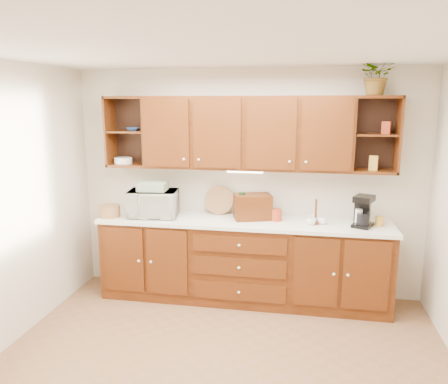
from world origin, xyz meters
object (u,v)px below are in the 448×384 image
at_px(bread_box, 253,207).
at_px(potted_plant, 377,75).
at_px(microwave, 153,203).
at_px(coffee_maker, 363,212).

relative_size(bread_box, potted_plant, 1.01).
relative_size(microwave, coffee_maker, 1.64).
xyz_separation_m(microwave, bread_box, (1.13, 0.09, -0.01)).
xyz_separation_m(microwave, potted_plant, (2.37, 0.13, 1.40)).
distance_m(microwave, bread_box, 1.13).
height_order(microwave, potted_plant, potted_plant).
height_order(bread_box, coffee_maker, coffee_maker).
height_order(microwave, coffee_maker, coffee_maker).
relative_size(coffee_maker, potted_plant, 0.83).
xyz_separation_m(microwave, coffee_maker, (2.30, 0.01, 0.01)).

